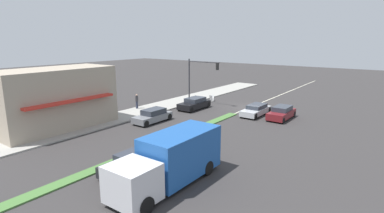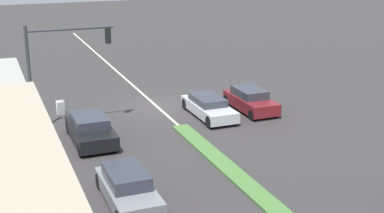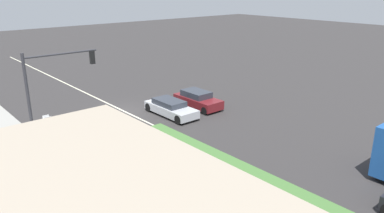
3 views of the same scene
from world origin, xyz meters
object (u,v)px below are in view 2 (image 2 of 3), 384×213
(warning_aframe_sign, at_px, (61,108))
(sedan_maroon, at_px, (250,100))
(traffic_signal_main, at_px, (56,59))
(suv_grey, at_px, (128,187))
(suv_black, at_px, (91,129))
(sedan_silver, at_px, (209,107))

(warning_aframe_sign, bearing_deg, sedan_maroon, 162.80)
(traffic_signal_main, xyz_separation_m, warning_aframe_sign, (-0.36, -2.65, -3.47))
(suv_grey, bearing_deg, suv_black, -90.00)
(traffic_signal_main, xyz_separation_m, suv_black, (-1.12, 2.38, -3.25))
(sedan_maroon, xyz_separation_m, sedan_silver, (2.80, 0.14, -0.05))
(suv_black, bearing_deg, traffic_signal_main, -64.68)
(warning_aframe_sign, relative_size, sedan_silver, 0.18)
(sedan_maroon, xyz_separation_m, suv_black, (10.00, 1.69, 0.01))
(suv_grey, xyz_separation_m, suv_black, (0.00, -7.15, 0.02))
(sedan_maroon, bearing_deg, sedan_silver, 2.91)
(traffic_signal_main, xyz_separation_m, sedan_silver, (-8.32, 0.83, -3.31))
(warning_aframe_sign, xyz_separation_m, suv_black, (-0.76, 5.02, 0.22))
(warning_aframe_sign, bearing_deg, sedan_silver, 156.43)
(sedan_maroon, distance_m, sedan_silver, 2.80)
(warning_aframe_sign, distance_m, suv_grey, 12.20)
(sedan_silver, bearing_deg, suv_black, 12.14)
(warning_aframe_sign, distance_m, sedan_maroon, 11.27)
(warning_aframe_sign, bearing_deg, suv_black, 98.65)
(suv_grey, distance_m, sedan_silver, 11.29)
(warning_aframe_sign, distance_m, sedan_silver, 8.69)
(suv_grey, height_order, sedan_silver, suv_grey)
(suv_grey, distance_m, sedan_maroon, 13.35)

